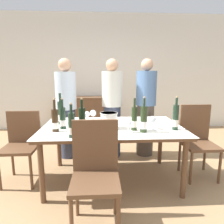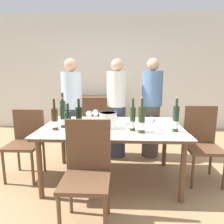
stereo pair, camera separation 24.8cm
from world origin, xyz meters
The scene contains 25 objects.
ground_plane centered at (0.00, 0.00, 0.00)m, with size 12.00×12.00×0.00m, color #A37F56.
back_wall centered at (0.00, 2.63, 1.40)m, with size 8.00×0.10×2.80m.
sideboard_cabinet centered at (-0.55, 2.34, 0.42)m, with size 1.26×0.46×0.84m.
dining_table centered at (0.00, 0.00, 0.66)m, with size 1.73×1.08×0.72m.
ice_bucket centered at (-0.04, -0.10, 0.83)m, with size 0.21×0.21×0.19m.
wine_bottle_0 centered at (-0.66, 0.15, 0.87)m, with size 0.08×0.08×0.40m.
wine_bottle_1 centered at (0.34, -0.28, 0.86)m, with size 0.08×0.08×0.40m.
wine_bottle_2 centered at (0.73, -0.22, 0.86)m, with size 0.07×0.07×0.40m.
wine_bottle_3 centered at (0.25, -0.20, 0.85)m, with size 0.07×0.07×0.38m.
wine_bottle_4 centered at (-0.66, -0.20, 0.85)m, with size 0.08×0.08×0.38m.
wine_bottle_5 centered at (-0.59, -0.09, 0.85)m, with size 0.07×0.07×0.37m.
wine_bottle_6 centered at (-0.34, -0.37, 0.86)m, with size 0.07×0.07×0.40m.
wine_bottle_7 centered at (-0.44, -0.43, 0.85)m, with size 0.07×0.07×0.36m.
wine_glass_0 centered at (0.00, 0.29, 0.81)m, with size 0.07×0.07×0.13m.
wine_glass_1 centered at (0.17, -0.29, 0.82)m, with size 0.07×0.07×0.14m.
wine_glass_2 centered at (-0.32, 0.22, 0.83)m, with size 0.08×0.08×0.15m.
wine_glass_3 centered at (0.02, 0.09, 0.82)m, with size 0.08×0.08×0.14m.
wine_glass_4 centered at (-0.25, 0.30, 0.83)m, with size 0.09×0.09×0.15m.
wine_glass_5 centered at (0.47, -0.16, 0.83)m, with size 0.08×0.08×0.16m.
chair_left_end centered at (-1.16, 0.08, 0.52)m, with size 0.42×0.42×0.89m.
chair_near_front centered at (-0.19, -0.77, 0.55)m, with size 0.42×0.42×0.96m.
chair_right_end centered at (1.16, 0.09, 0.54)m, with size 0.42×0.42×0.96m.
person_host centered at (-0.70, 0.80, 0.81)m, with size 0.33×0.33×1.61m.
person_guest_left centered at (0.05, 0.79, 0.81)m, with size 0.33×0.33×1.61m.
person_guest_right centered at (0.61, 0.82, 0.81)m, with size 0.33×0.33×1.62m.
Camera 2 is at (0.11, -2.43, 1.36)m, focal length 32.00 mm.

